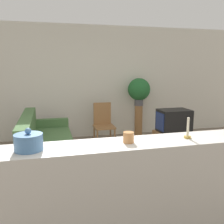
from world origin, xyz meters
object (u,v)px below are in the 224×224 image
couch (45,147)px  wooden_chair (103,122)px  television (174,121)px  potted_plant (139,90)px  decorative_bowl (29,142)px

couch → wooden_chair: size_ratio=2.18×
television → potted_plant: bearing=102.2°
television → potted_plant: 1.39m
wooden_chair → decorative_bowl: 3.48m
potted_plant → couch: bearing=-150.3°
potted_plant → decorative_bowl: bearing=-123.1°
television → potted_plant: size_ratio=0.93×
couch → wooden_chair: 1.55m
couch → decorative_bowl: bearing=-92.1°
wooden_chair → decorative_bowl: (-1.33, -3.16, 0.58)m
potted_plant → decorative_bowl: 4.23m
couch → potted_plant: size_ratio=3.04×
television → wooden_chair: (-1.25, 0.88, -0.16)m
couch → decorative_bowl: decorative_bowl is taller
couch → wooden_chair: (1.25, 0.89, 0.19)m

